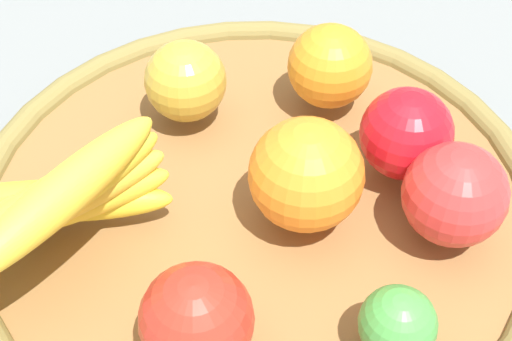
% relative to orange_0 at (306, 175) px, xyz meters
% --- Properties ---
extents(ground_plane, '(2.40, 2.40, 0.00)m').
position_rel_orange_0_xyz_m(ground_plane, '(-0.02, 0.04, -0.08)').
color(ground_plane, slate).
rests_on(ground_plane, ground).
extents(basket, '(0.45, 0.45, 0.04)m').
position_rel_orange_0_xyz_m(basket, '(-0.02, 0.04, -0.06)').
color(basket, brown).
rests_on(basket, ground_plane).
extents(orange_0, '(0.11, 0.11, 0.08)m').
position_rel_orange_0_xyz_m(orange_0, '(0.00, 0.00, 0.00)').
color(orange_0, orange).
rests_on(orange_0, basket).
extents(banana_bunch, '(0.18, 0.15, 0.09)m').
position_rel_orange_0_xyz_m(banana_bunch, '(-0.16, 0.06, 0.00)').
color(banana_bunch, yellow).
rests_on(banana_bunch, basket).
extents(apple_0, '(0.09, 0.09, 0.07)m').
position_rel_orange_0_xyz_m(apple_0, '(-0.02, 0.14, -0.01)').
color(apple_0, gold).
rests_on(apple_0, basket).
extents(orange_1, '(0.10, 0.10, 0.07)m').
position_rel_orange_0_xyz_m(orange_1, '(0.09, 0.10, -0.01)').
color(orange_1, orange).
rests_on(orange_1, basket).
extents(apple_2, '(0.10, 0.10, 0.07)m').
position_rel_orange_0_xyz_m(apple_2, '(0.09, 0.00, -0.01)').
color(apple_2, red).
rests_on(apple_2, basket).
extents(apple_3, '(0.09, 0.09, 0.07)m').
position_rel_orange_0_xyz_m(apple_3, '(-0.12, -0.06, -0.01)').
color(apple_3, red).
rests_on(apple_3, basket).
extents(lime_0, '(0.05, 0.05, 0.05)m').
position_rel_orange_0_xyz_m(lime_0, '(-0.01, -0.12, -0.02)').
color(lime_0, '#44973F').
rests_on(lime_0, basket).
extents(apple_1, '(0.10, 0.10, 0.07)m').
position_rel_orange_0_xyz_m(apple_1, '(0.08, -0.06, -0.00)').
color(apple_1, red).
rests_on(apple_1, basket).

